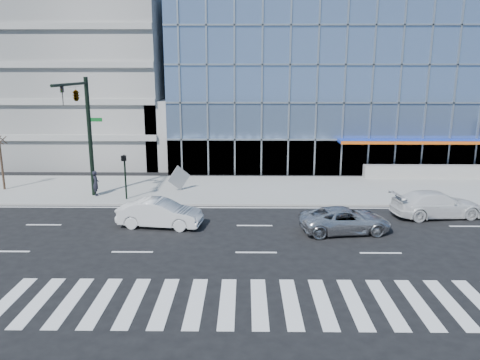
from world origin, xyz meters
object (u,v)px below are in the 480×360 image
object	(u,v)px
white_sedan	(160,213)
silver_suv	(345,220)
traffic_signal	(80,109)
ped_signal_post	(125,170)
pedestrian	(96,183)
tilted_panel	(179,178)
white_suv	(436,204)

from	to	relation	value
white_sedan	silver_suv	bearing A→B (deg)	-86.63
traffic_signal	silver_suv	distance (m)	17.70
traffic_signal	silver_suv	bearing A→B (deg)	-19.32
ped_signal_post	pedestrian	world-z (taller)	ped_signal_post
ped_signal_post	silver_suv	size ratio (longest dim) A/B	0.61
pedestrian	tilted_panel	xyz separation A→B (m)	(5.53, 1.44, 0.05)
silver_suv	white_suv	world-z (taller)	white_suv
ped_signal_post	white_suv	distance (m)	19.69
white_sedan	white_suv	bearing A→B (deg)	-75.12
white_suv	pedestrian	bearing A→B (deg)	71.79
traffic_signal	pedestrian	size ratio (longest dim) A/B	4.64
traffic_signal	ped_signal_post	world-z (taller)	traffic_signal
pedestrian	tilted_panel	world-z (taller)	tilted_panel
traffic_signal	white_suv	xyz separation A→B (m)	(21.88, -2.78, -5.39)
ped_signal_post	white_suv	bearing A→B (deg)	-9.24
traffic_signal	white_suv	distance (m)	22.71
silver_suv	white_suv	bearing A→B (deg)	-72.25
silver_suv	pedestrian	world-z (taller)	pedestrian
silver_suv	white_sedan	size ratio (longest dim) A/B	1.05
white_sedan	tilted_panel	bearing A→B (deg)	7.61
white_suv	white_sedan	distance (m)	16.31
pedestrian	tilted_panel	bearing A→B (deg)	-98.03
white_sedan	tilted_panel	size ratio (longest dim) A/B	3.60
white_suv	pedestrian	world-z (taller)	pedestrian
white_sedan	pedestrian	distance (m)	8.18
white_sedan	ped_signal_post	bearing A→B (deg)	39.81
traffic_signal	tilted_panel	xyz separation A→B (m)	(5.73, 2.74, -5.10)
traffic_signal	white_suv	bearing A→B (deg)	-7.24
traffic_signal	ped_signal_post	size ratio (longest dim) A/B	2.67
ped_signal_post	pedestrian	bearing A→B (deg)	157.93
white_suv	ped_signal_post	bearing A→B (deg)	73.22
silver_suv	white_sedan	xyz separation A→B (m)	(-10.19, 0.81, 0.09)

